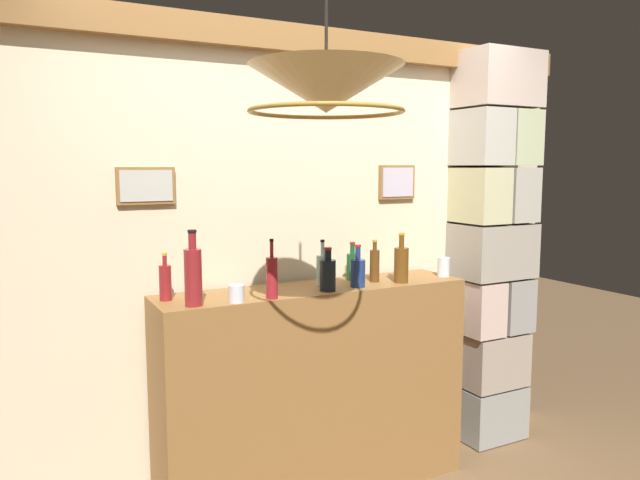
{
  "coord_description": "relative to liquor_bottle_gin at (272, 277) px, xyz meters",
  "views": [
    {
      "loc": [
        -1.4,
        -1.9,
        1.72
      ],
      "look_at": [
        0.0,
        0.78,
        1.36
      ],
      "focal_mm": 33.98,
      "sensor_mm": 36.0,
      "label": 1
    }
  ],
  "objects": [
    {
      "name": "liquor_bottle_scotch",
      "position": [
        0.66,
        0.13,
        -0.01
      ],
      "size": [
        0.05,
        0.05,
        0.23
      ],
      "color": "#573413",
      "rests_on": "bar_shelf_unit"
    },
    {
      "name": "liquor_bottle_tequila",
      "position": [
        0.5,
        0.05,
        -0.03
      ],
      "size": [
        0.08,
        0.08,
        0.22
      ],
      "color": "navy",
      "rests_on": "bar_shelf_unit"
    },
    {
      "name": "liquor_bottle_sherry",
      "position": [
        0.77,
        0.05,
        -0.0
      ],
      "size": [
        0.08,
        0.08,
        0.27
      ],
      "color": "brown",
      "rests_on": "bar_shelf_unit"
    },
    {
      "name": "liquor_bottle_amaro",
      "position": [
        -0.37,
        0.03,
        0.03
      ],
      "size": [
        0.08,
        0.08,
        0.34
      ],
      "color": "maroon",
      "rests_on": "bar_shelf_unit"
    },
    {
      "name": "liquor_bottle_rum",
      "position": [
        0.36,
        0.17,
        -0.02
      ],
      "size": [
        0.06,
        0.06,
        0.24
      ],
      "color": "#A0CCC8",
      "rests_on": "bar_shelf_unit"
    },
    {
      "name": "panelled_rear_partition",
      "position": [
        0.31,
        0.42,
        0.1
      ],
      "size": [
        3.62,
        0.15,
        2.46
      ],
      "color": "beige",
      "rests_on": "ground"
    },
    {
      "name": "pendant_lamp",
      "position": [
        -0.06,
        -0.64,
        0.78
      ],
      "size": [
        0.56,
        0.56,
        0.56
      ],
      "color": "beige"
    },
    {
      "name": "bar_shelf_unit",
      "position": [
        0.31,
        0.15,
        -0.66
      ],
      "size": [
        1.66,
        0.39,
        1.11
      ],
      "primitive_type": "cube",
      "color": "olive",
      "rests_on": "ground"
    },
    {
      "name": "liquor_bottle_mezcal",
      "position": [
        -0.45,
        0.19,
        -0.02
      ],
      "size": [
        0.06,
        0.06,
        0.22
      ],
      "color": "maroon",
      "rests_on": "bar_shelf_unit"
    },
    {
      "name": "stone_pillar",
      "position": [
        1.58,
        0.25,
        0.03
      ],
      "size": [
        0.47,
        0.39,
        2.4
      ],
      "color": "gray",
      "rests_on": "ground"
    },
    {
      "name": "liquor_bottle_bourbon",
      "position": [
        0.58,
        0.23,
        -0.02
      ],
      "size": [
        0.06,
        0.06,
        0.21
      ],
      "color": "#184D21",
      "rests_on": "bar_shelf_unit"
    },
    {
      "name": "liquor_bottle_gin",
      "position": [
        0.0,
        0.0,
        0.0
      ],
      "size": [
        0.06,
        0.06,
        0.28
      ],
      "color": "maroon",
      "rests_on": "bar_shelf_unit"
    },
    {
      "name": "glass_tumbler_highball",
      "position": [
        1.09,
        0.09,
        -0.05
      ],
      "size": [
        0.07,
        0.07,
        0.11
      ],
      "color": "silver",
      "rests_on": "bar_shelf_unit"
    },
    {
      "name": "glass_tumbler_rocks",
      "position": [
        -0.17,
        0.0,
        -0.06
      ],
      "size": [
        0.07,
        0.07,
        0.08
      ],
      "color": "silver",
      "rests_on": "bar_shelf_unit"
    },
    {
      "name": "liquor_bottle_vodka",
      "position": [
        0.32,
        0.03,
        -0.02
      ],
      "size": [
        0.08,
        0.08,
        0.22
      ],
      "color": "black",
      "rests_on": "bar_shelf_unit"
    }
  ]
}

